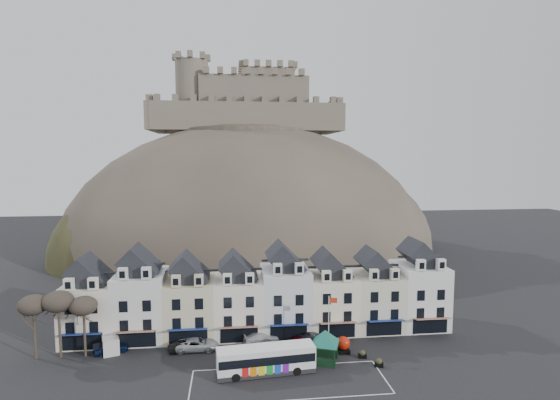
% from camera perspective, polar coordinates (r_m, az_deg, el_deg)
% --- Properties ---
extents(ground, '(300.00, 300.00, 0.00)m').
position_cam_1_polar(ground, '(52.24, -0.98, -23.40)').
color(ground, black).
rests_on(ground, ground).
extents(coach_bay_markings, '(22.00, 7.50, 0.01)m').
position_cam_1_polar(coach_bay_markings, '(53.53, 1.19, -22.64)').
color(coach_bay_markings, silver).
rests_on(coach_bay_markings, ground).
extents(townhouse_terrace, '(54.40, 9.35, 11.80)m').
position_cam_1_polar(townhouse_terrace, '(64.77, -2.25, -12.39)').
color(townhouse_terrace, white).
rests_on(townhouse_terrace, ground).
extents(castle_hill, '(100.00, 76.00, 68.00)m').
position_cam_1_polar(castle_hill, '(117.28, -3.63, -6.76)').
color(castle_hill, '#3C372E').
rests_on(castle_hill, ground).
extents(castle, '(50.20, 22.20, 22.00)m').
position_cam_1_polar(castle, '(122.35, -4.28, 12.64)').
color(castle, '#6B5C52').
rests_on(castle, ground).
extents(tree_left_far, '(3.61, 3.61, 8.24)m').
position_cam_1_polar(tree_left_far, '(63.86, -29.55, -11.90)').
color(tree_left_far, '#322A20').
rests_on(tree_left_far, ground).
extents(tree_left_mid, '(3.78, 3.78, 8.64)m').
position_cam_1_polar(tree_left_mid, '(62.67, -26.99, -11.78)').
color(tree_left_mid, '#322A20').
rests_on(tree_left_mid, ground).
extents(tree_left_near, '(3.43, 3.43, 7.84)m').
position_cam_1_polar(tree_left_near, '(61.90, -24.30, -12.55)').
color(tree_left_near, '#322A20').
rests_on(tree_left_near, ground).
extents(bus, '(11.70, 3.76, 3.24)m').
position_cam_1_polar(bus, '(54.48, -1.85, -19.99)').
color(bus, '#262628').
rests_on(bus, ground).
extents(bus_shelter, '(6.07, 6.07, 4.12)m').
position_cam_1_polar(bus_shelter, '(56.67, 5.93, -17.40)').
color(bus_shelter, black).
rests_on(bus_shelter, ground).
extents(red_buoy, '(1.74, 1.74, 2.15)m').
position_cam_1_polar(red_buoy, '(60.22, 8.28, -18.16)').
color(red_buoy, black).
rests_on(red_buoy, ground).
extents(flagpole, '(1.11, 0.20, 7.67)m').
position_cam_1_polar(flagpole, '(58.44, 6.47, -15.42)').
color(flagpole, silver).
rests_on(flagpole, ground).
extents(white_van, '(3.34, 4.90, 2.06)m').
position_cam_1_polar(white_van, '(64.41, -21.32, -16.94)').
color(white_van, silver).
rests_on(white_van, ground).
extents(planter_west, '(1.11, 0.73, 1.04)m').
position_cam_1_polar(planter_west, '(59.43, 10.70, -19.18)').
color(planter_west, black).
rests_on(planter_west, ground).
extents(planter_east, '(1.18, 0.84, 1.06)m').
position_cam_1_polar(planter_east, '(57.67, 12.79, -20.02)').
color(planter_east, black).
rests_on(planter_east, ground).
extents(car_navy, '(4.63, 3.18, 1.46)m').
position_cam_1_polar(car_navy, '(63.61, -21.21, -17.52)').
color(car_navy, '#0B1939').
rests_on(car_navy, ground).
extents(car_black, '(4.02, 2.55, 1.25)m').
position_cam_1_polar(car_black, '(61.57, -12.58, -18.17)').
color(car_black, black).
rests_on(car_black, ground).
extents(car_silver, '(5.50, 2.58, 1.55)m').
position_cam_1_polar(car_silver, '(61.48, -10.82, -18.02)').
color(car_silver, '#B9BDC2').
rests_on(car_silver, ground).
extents(car_white, '(5.28, 2.94, 1.45)m').
position_cam_1_polar(car_white, '(62.64, -2.47, -17.51)').
color(car_white, silver).
rests_on(car_white, ground).
extents(car_maroon, '(3.88, 1.81, 1.28)m').
position_cam_1_polar(car_maroon, '(61.64, 2.73, -17.99)').
color(car_maroon, '#510409').
rests_on(car_maroon, ground).
extents(car_charcoal, '(4.54, 1.98, 1.45)m').
position_cam_1_polar(car_charcoal, '(62.26, 4.52, -17.67)').
color(car_charcoal, black).
rests_on(car_charcoal, ground).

